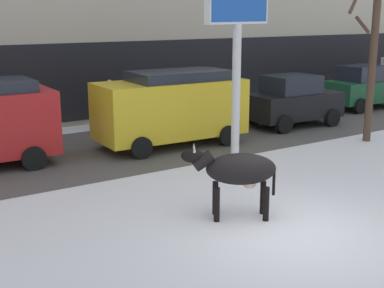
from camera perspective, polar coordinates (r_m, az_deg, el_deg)
ground_plane at (r=10.40m, az=10.32°, el=-9.17°), size 120.00×120.00×0.00m
road_strip at (r=16.42m, az=-8.28°, el=-0.52°), size 60.00×5.60×0.01m
cow_black at (r=10.62m, az=4.88°, el=-2.82°), size 1.83×1.35×1.54m
billboard at (r=14.85m, az=4.95°, el=14.87°), size 2.50×0.79×5.56m
car_yellow_van at (r=16.48m, az=-2.20°, el=4.07°), size 4.68×2.27×2.32m
car_black_hatchback at (r=19.80m, az=10.70°, el=4.56°), size 3.57×2.04×1.86m
car_darkgreen_hatchback at (r=24.30m, az=17.84°, el=5.81°), size 3.57×2.04×1.86m
pedestrian_near_billboard at (r=19.40m, az=-8.73°, el=4.31°), size 0.36×0.24×1.73m
pedestrian_far_left at (r=22.06m, az=3.63°, el=5.57°), size 0.36×0.24×1.73m
bare_tree_left_lot at (r=17.80m, az=18.62°, el=8.89°), size 1.27×1.58×5.01m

